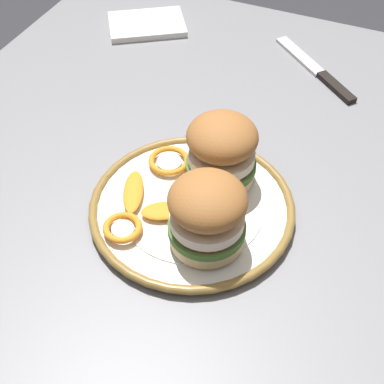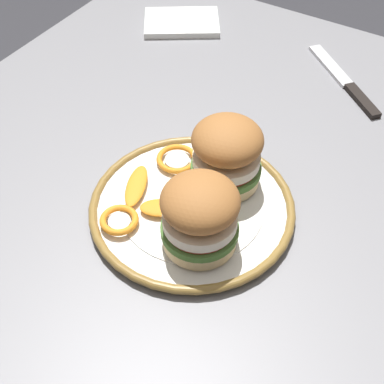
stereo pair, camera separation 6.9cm
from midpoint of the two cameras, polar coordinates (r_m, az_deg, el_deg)
dining_table at (r=0.84m, az=-3.22°, el=-6.00°), size 1.12×0.94×0.75m
dinner_plate at (r=0.74m, az=-2.66°, el=-1.76°), size 0.28×0.28×0.02m
sandwich_half_left at (r=0.73m, az=0.42°, el=4.27°), size 0.11×0.11×0.10m
sandwich_half_right at (r=0.65m, az=-1.40°, el=-2.37°), size 0.12×0.12×0.10m
orange_peel_curled at (r=0.79m, az=-4.91°, el=3.14°), size 0.08×0.08×0.01m
orange_peel_strip_long at (r=0.75m, az=-8.76°, el=-0.07°), size 0.08×0.06×0.01m
orange_peel_strip_short at (r=0.72m, az=-5.80°, el=-2.12°), size 0.06×0.07×0.01m
orange_peel_small_curl at (r=0.71m, az=-10.01°, el=-3.84°), size 0.07×0.07×0.01m
table_knife at (r=1.00m, az=11.20°, el=11.97°), size 0.16×0.18×0.01m
folded_napkin at (r=1.13m, az=-6.55°, el=16.90°), size 0.17×0.18×0.01m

